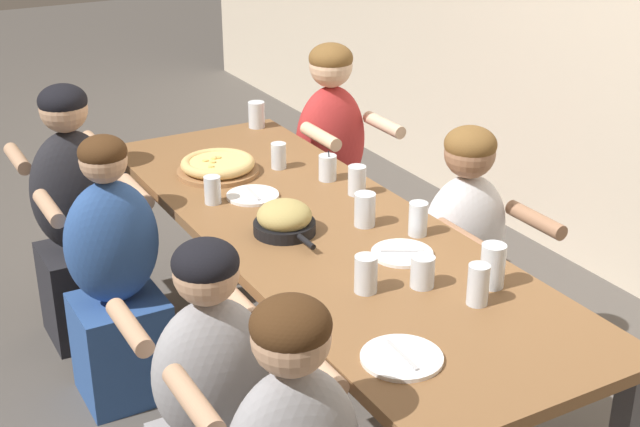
% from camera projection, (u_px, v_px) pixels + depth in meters
% --- Properties ---
extents(ground_plane, '(18.00, 18.00, 0.00)m').
position_uv_depth(ground_plane, '(320.00, 410.00, 3.51)').
color(ground_plane, '#514C47').
rests_on(ground_plane, ground).
extents(dining_table, '(2.44, 0.81, 0.80)m').
position_uv_depth(dining_table, '(320.00, 247.00, 3.22)').
color(dining_table, brown).
rests_on(dining_table, ground).
extents(pizza_board_main, '(0.34, 0.34, 0.06)m').
position_uv_depth(pizza_board_main, '(218.00, 166.00, 3.65)').
color(pizza_board_main, '#996B42').
rests_on(pizza_board_main, dining_table).
extents(skillet_bowl, '(0.32, 0.22, 0.12)m').
position_uv_depth(skillet_bowl, '(285.00, 220.00, 3.12)').
color(skillet_bowl, black).
rests_on(skillet_bowl, dining_table).
extents(empty_plate_a, '(0.21, 0.21, 0.02)m').
position_uv_depth(empty_plate_a, '(402.00, 253.00, 2.98)').
color(empty_plate_a, white).
rests_on(empty_plate_a, dining_table).
extents(empty_plate_b, '(0.20, 0.20, 0.02)m').
position_uv_depth(empty_plate_b, '(253.00, 195.00, 3.44)').
color(empty_plate_b, white).
rests_on(empty_plate_b, dining_table).
extents(empty_plate_c, '(0.23, 0.23, 0.02)m').
position_uv_depth(empty_plate_c, '(402.00, 358.00, 2.40)').
color(empty_plate_c, white).
rests_on(empty_plate_c, dining_table).
extents(cocktail_glass_blue, '(0.07, 0.07, 0.13)m').
position_uv_depth(cocktail_glass_blue, '(328.00, 169.00, 3.59)').
color(cocktail_glass_blue, silver).
rests_on(cocktail_glass_blue, dining_table).
extents(drinking_glass_a, '(0.06, 0.06, 0.11)m').
position_uv_depth(drinking_glass_a, '(279.00, 157.00, 3.71)').
color(drinking_glass_a, silver).
rests_on(drinking_glass_a, dining_table).
extents(drinking_glass_b, '(0.08, 0.08, 0.12)m').
position_uv_depth(drinking_glass_b, '(257.00, 116.00, 4.20)').
color(drinking_glass_b, silver).
rests_on(drinking_glass_b, dining_table).
extents(drinking_glass_c, '(0.08, 0.08, 0.10)m').
position_uv_depth(drinking_glass_c, '(423.00, 272.00, 2.76)').
color(drinking_glass_c, silver).
rests_on(drinking_glass_c, dining_table).
extents(drinking_glass_d, '(0.08, 0.08, 0.14)m').
position_uv_depth(drinking_glass_d, '(493.00, 266.00, 2.75)').
color(drinking_glass_d, silver).
rests_on(drinking_glass_d, dining_table).
extents(drinking_glass_e, '(0.06, 0.06, 0.11)m').
position_uv_depth(drinking_glass_e, '(213.00, 191.00, 3.36)').
color(drinking_glass_e, silver).
rests_on(drinking_glass_e, dining_table).
extents(drinking_glass_f, '(0.07, 0.07, 0.12)m').
position_uv_depth(drinking_glass_f, '(366.00, 276.00, 2.73)').
color(drinking_glass_f, silver).
rests_on(drinking_glass_f, dining_table).
extents(drinking_glass_g, '(0.07, 0.07, 0.12)m').
position_uv_depth(drinking_glass_g, '(418.00, 221.00, 3.10)').
color(drinking_glass_g, silver).
rests_on(drinking_glass_g, dining_table).
extents(drinking_glass_h, '(0.08, 0.08, 0.12)m').
position_uv_depth(drinking_glass_h, '(365.00, 211.00, 3.18)').
color(drinking_glass_h, silver).
rests_on(drinking_glass_h, dining_table).
extents(drinking_glass_i, '(0.07, 0.07, 0.12)m').
position_uv_depth(drinking_glass_i, '(357.00, 182.00, 3.44)').
color(drinking_glass_i, silver).
rests_on(drinking_glass_i, dining_table).
extents(drinking_glass_j, '(0.07, 0.07, 0.13)m').
position_uv_depth(drinking_glass_j, '(478.00, 286.00, 2.65)').
color(drinking_glass_j, silver).
rests_on(drinking_glass_j, dining_table).
extents(diner_far_left, '(0.51, 0.40, 1.19)m').
position_uv_depth(diner_far_left, '(331.00, 171.00, 4.37)').
color(diner_far_left, '#B22D2D').
rests_on(diner_far_left, ground).
extents(diner_near_midright, '(0.51, 0.40, 1.08)m').
position_uv_depth(diner_near_midright, '(214.00, 417.00, 2.66)').
color(diner_near_midright, '#99999E').
rests_on(diner_near_midright, ground).
extents(diner_near_left, '(0.51, 0.40, 1.16)m').
position_uv_depth(diner_near_left, '(77.00, 225.00, 3.83)').
color(diner_near_left, '#232328').
rests_on(diner_near_left, ground).
extents(diner_far_center, '(0.51, 0.40, 1.08)m').
position_uv_depth(diner_far_center, '(462.00, 267.00, 3.55)').
color(diner_far_center, silver).
rests_on(diner_far_center, ground).
extents(diner_near_midleft, '(0.51, 0.40, 1.10)m').
position_uv_depth(diner_near_midleft, '(116.00, 284.00, 3.42)').
color(diner_near_midleft, '#2D5193').
rests_on(diner_near_midleft, ground).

